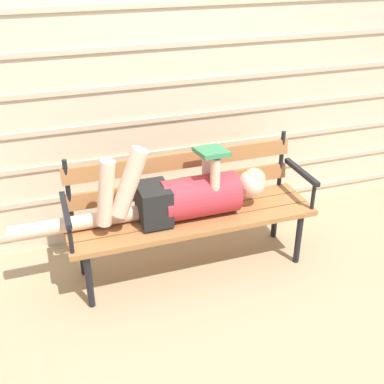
{
  "coord_description": "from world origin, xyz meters",
  "views": [
    {
      "loc": [
        -0.9,
        -2.5,
        2.13
      ],
      "look_at": [
        0.0,
        0.17,
        0.61
      ],
      "focal_mm": 45.29,
      "sensor_mm": 36.0,
      "label": 1
    }
  ],
  "objects": [
    {
      "name": "house_siding",
      "position": [
        0.0,
        0.8,
        1.18
      ],
      "size": [
        4.93,
        0.08,
        2.37
      ],
      "color": "beige",
      "rests_on": "ground"
    },
    {
      "name": "ground_plane",
      "position": [
        0.0,
        0.0,
        0.0
      ],
      "size": [
        12.0,
        12.0,
        0.0
      ],
      "primitive_type": "plane",
      "color": "tan"
    },
    {
      "name": "reclining_person",
      "position": [
        -0.08,
        0.17,
        0.6
      ],
      "size": [
        1.7,
        0.28,
        0.58
      ],
      "color": "#B72D38"
    },
    {
      "name": "park_bench",
      "position": [
        -0.0,
        0.24,
        0.48
      ],
      "size": [
        1.69,
        0.48,
        0.86
      ],
      "color": "#9E6638",
      "rests_on": "ground"
    }
  ]
}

